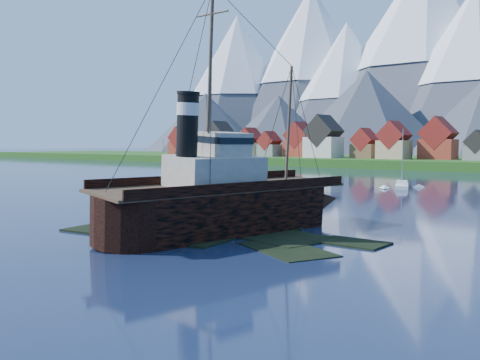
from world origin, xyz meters
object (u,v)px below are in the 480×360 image
Objects in this scene: sailboat_b at (211,178)px; tugboat_wreck at (235,200)px; sailboat_a at (164,180)px; sailboat_c at (402,187)px.

tugboat_wreck is at bearing -38.69° from sailboat_b.
tugboat_wreck is 72.77m from sailboat_a.
sailboat_c reaches higher than sailboat_a.
sailboat_a is (-57.99, 43.87, -2.87)m from tugboat_wreck.
sailboat_b is (5.00, 10.99, 0.07)m from sailboat_a.
sailboat_b reaches higher than sailboat_c.
sailboat_b reaches higher than sailboat_a.
tugboat_wreck is at bearing -104.83° from sailboat_c.
sailboat_a is at bearing -107.14° from sailboat_b.
tugboat_wreck is at bearing -70.05° from sailboat_a.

